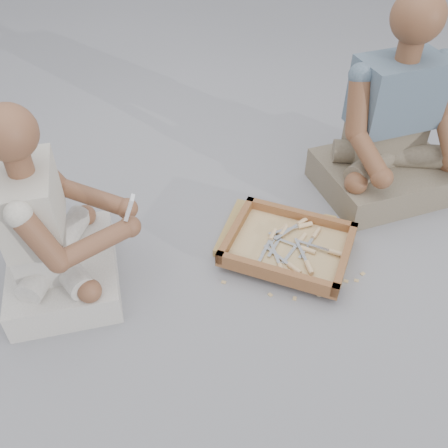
{
  "coord_description": "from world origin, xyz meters",
  "views": [
    {
      "loc": [
        -0.01,
        -1.39,
        1.64
      ],
      "look_at": [
        -0.05,
        0.1,
        0.3
      ],
      "focal_mm": 40.0,
      "sensor_mm": 36.0,
      "label": 1
    }
  ],
  "objects_px": {
    "craftsman": "(51,233)",
    "companion": "(393,133)",
    "carved_panel": "(285,239)",
    "tool_tray": "(288,246)"
  },
  "relations": [
    {
      "from": "craftsman",
      "to": "companion",
      "type": "bearing_deg",
      "value": 100.53
    },
    {
      "from": "carved_panel",
      "to": "companion",
      "type": "distance_m",
      "value": 0.76
    },
    {
      "from": "tool_tray",
      "to": "companion",
      "type": "distance_m",
      "value": 0.8
    },
    {
      "from": "carved_panel",
      "to": "craftsman",
      "type": "bearing_deg",
      "value": -163.64
    },
    {
      "from": "craftsman",
      "to": "tool_tray",
      "type": "bearing_deg",
      "value": 85.92
    },
    {
      "from": "carved_panel",
      "to": "craftsman",
      "type": "height_order",
      "value": "craftsman"
    },
    {
      "from": "tool_tray",
      "to": "craftsman",
      "type": "xyz_separation_m",
      "value": [
        -0.97,
        -0.19,
        0.23
      ]
    },
    {
      "from": "carved_panel",
      "to": "tool_tray",
      "type": "relative_size",
      "value": 0.9
    },
    {
      "from": "tool_tray",
      "to": "craftsman",
      "type": "relative_size",
      "value": 0.76
    },
    {
      "from": "carved_panel",
      "to": "craftsman",
      "type": "distance_m",
      "value": 1.04
    }
  ]
}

